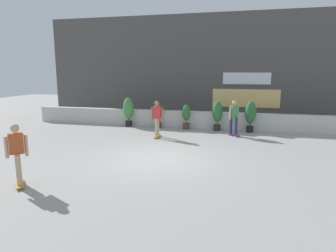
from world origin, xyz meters
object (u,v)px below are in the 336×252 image
potted_plant_4 (251,114)px  skater_foreground (17,152)px  potted_plant_0 (128,110)px  potted_plant_3 (217,114)px  potted_plant_2 (186,116)px  skater_mid_plaza (157,117)px  potted_plant_1 (158,114)px  skater_by_wall_left (234,116)px

potted_plant_4 → skater_foreground: skater_foreground is taller
potted_plant_0 → potted_plant_3: (4.89, 0.00, -0.05)m
potted_plant_2 → skater_foreground: size_ratio=0.77×
potted_plant_2 → skater_mid_plaza: 2.47m
potted_plant_1 → potted_plant_4: bearing=0.0°
potted_plant_2 → potted_plant_3: 1.64m
potted_plant_3 → skater_by_wall_left: skater_by_wall_left is taller
potted_plant_4 → skater_mid_plaza: bearing=-151.8°
potted_plant_3 → skater_mid_plaza: (-2.58, -2.27, 0.05)m
potted_plant_1 → potted_plant_2: size_ratio=1.00×
potted_plant_1 → potted_plant_4: (4.83, 0.00, 0.19)m
potted_plant_2 → potted_plant_4: potted_plant_4 is taller
potted_plant_3 → skater_mid_plaza: bearing=-138.7°
skater_foreground → skater_by_wall_left: size_ratio=1.00×
potted_plant_0 → potted_plant_1: (1.70, 0.00, -0.22)m
potted_plant_0 → skater_foreground: bearing=-87.8°
potted_plant_4 → skater_foreground: bearing=-124.9°
potted_plant_4 → skater_by_wall_left: (-0.79, -1.11, 0.02)m
potted_plant_0 → skater_by_wall_left: skater_by_wall_left is taller
potted_plant_0 → skater_foreground: 8.86m
potted_plant_0 → potted_plant_3: potted_plant_0 is taller
potted_plant_3 → skater_foreground: skater_foreground is taller
potted_plant_3 → skater_foreground: (-4.55, -8.86, 0.05)m
potted_plant_2 → skater_foreground: 9.33m
potted_plant_2 → skater_mid_plaza: skater_mid_plaza is taller
potted_plant_2 → skater_by_wall_left: 2.73m
potted_plant_0 → potted_plant_2: bearing=0.0°
potted_plant_4 → skater_mid_plaza: 4.80m
potted_plant_0 → potted_plant_1: size_ratio=1.23×
potted_plant_0 → potted_plant_1: bearing=0.0°
skater_foreground → potted_plant_4: bearing=55.1°
potted_plant_4 → potted_plant_1: bearing=-180.0°
potted_plant_0 → potted_plant_4: (6.53, 0.00, -0.02)m
potted_plant_2 → skater_mid_plaza: size_ratio=0.77×
skater_foreground → skater_by_wall_left: same height
potted_plant_0 → potted_plant_4: bearing=0.0°
potted_plant_0 → potted_plant_2: (3.26, 0.00, -0.21)m
skater_by_wall_left → skater_foreground: bearing=-124.9°
potted_plant_2 → skater_foreground: bearing=-108.2°
potted_plant_4 → skater_mid_plaza: skater_mid_plaza is taller
potted_plant_0 → skater_mid_plaza: size_ratio=0.95×
potted_plant_3 → skater_foreground: bearing=-117.2°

